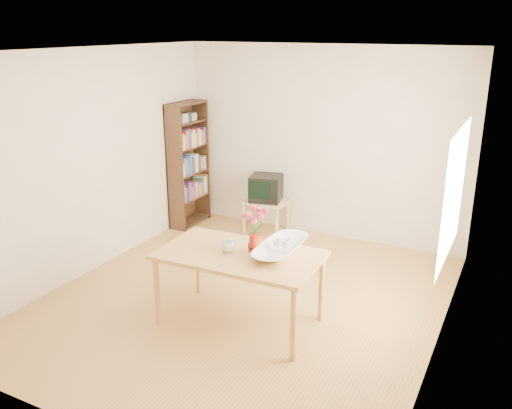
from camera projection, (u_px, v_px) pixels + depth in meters
The scene contains 11 objects.
room at pixel (245, 185), 5.43m from camera, with size 4.50×4.50×4.50m.
table at pixel (240, 260), 5.20m from camera, with size 1.57×0.93×0.75m.
tv_stand at pixel (266, 205), 7.70m from camera, with size 0.60×0.45×0.46m.
bookshelf at pixel (189, 169), 7.86m from camera, with size 0.28×0.70×1.80m.
pitcher at pixel (255, 244), 5.18m from camera, with size 0.13×0.20×0.19m.
flowers at pixel (255, 220), 5.10m from camera, with size 0.21×0.21×0.30m, color #D93356, non-canonical shape.
mug at pixel (228, 247), 5.20m from camera, with size 0.14×0.14×0.11m, color white.
bowl at pixel (281, 227), 5.13m from camera, with size 0.54×0.54×0.51m, color white.
teacup_a at pixel (277, 232), 5.16m from camera, with size 0.07×0.07×0.07m, color white.
teacup_b at pixel (286, 232), 5.14m from camera, with size 0.07×0.07×0.07m, color white.
television at pixel (266, 187), 7.62m from camera, with size 0.50×0.48×0.37m.
Camera 1 is at (2.51, -4.59, 2.83)m, focal length 38.00 mm.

